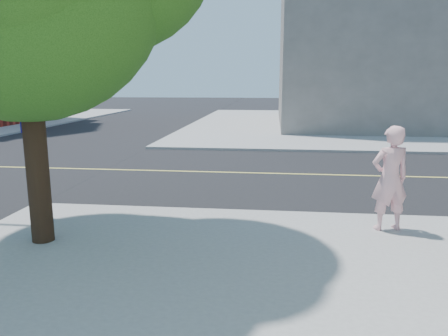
# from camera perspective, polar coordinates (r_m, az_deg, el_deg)

# --- Properties ---
(ground) EXTENTS (140.00, 140.00, 0.00)m
(ground) POSITION_cam_1_polar(r_m,az_deg,el_deg) (10.82, -19.02, -5.12)
(ground) COLOR black
(ground) RESTS_ON ground
(road_ew) EXTENTS (140.00, 9.00, 0.01)m
(road_ew) POSITION_cam_1_polar(r_m,az_deg,el_deg) (14.87, -11.61, -0.30)
(road_ew) COLOR black
(road_ew) RESTS_ON ground
(sidewalk_ne) EXTENTS (29.00, 25.00, 0.12)m
(sidewalk_ne) POSITION_cam_1_polar(r_m,az_deg,el_deg) (32.21, 22.69, 5.35)
(sidewalk_ne) COLOR #949494
(sidewalk_ne) RESTS_ON ground
(filler_ne) EXTENTS (18.00, 16.00, 14.00)m
(filler_ne) POSITION_cam_1_polar(r_m,az_deg,el_deg) (32.97, 24.30, 17.68)
(filler_ne) COLOR slate
(filler_ne) RESTS_ON sidewalk_ne
(man_on_phone) EXTENTS (0.84, 0.66, 2.03)m
(man_on_phone) POSITION_cam_1_polar(r_m,az_deg,el_deg) (8.82, 21.03, -1.31)
(man_on_phone) COLOR #EFB0B8
(man_on_phone) RESTS_ON sidewalk_se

